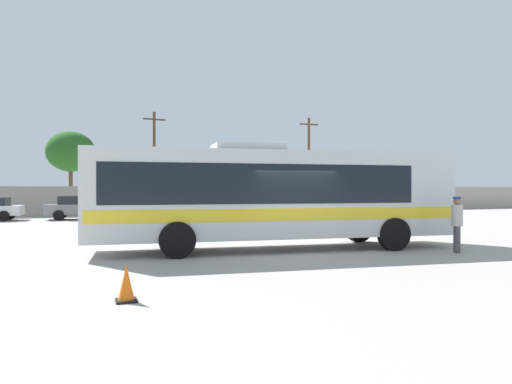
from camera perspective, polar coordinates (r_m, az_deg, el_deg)
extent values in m
plane|color=#A3A099|center=(24.04, -5.75, -4.26)|extent=(300.00, 300.00, 0.00)
cube|color=#9E998C|center=(36.19, -10.64, -1.00)|extent=(80.00, 0.30, 2.12)
cube|color=silver|center=(15.09, 2.20, -0.27)|extent=(11.83, 3.71, 2.68)
cube|color=black|center=(14.93, 0.06, 0.96)|extent=(9.75, 3.53, 1.18)
cube|color=yellow|center=(15.10, 2.20, -2.51)|extent=(11.60, 3.71, 0.38)
cube|color=#19212D|center=(17.65, 20.68, 1.38)|extent=(0.27, 2.29, 1.40)
cube|color=yellow|center=(17.69, 20.68, -3.50)|extent=(0.31, 2.49, 0.64)
cube|color=#B2B2B2|center=(14.91, -1.03, 5.35)|extent=(2.33, 1.62, 0.24)
cylinder|color=black|center=(17.62, 12.40, -4.29)|extent=(1.06, 0.40, 1.04)
cylinder|color=black|center=(15.48, 16.49, -4.95)|extent=(1.06, 0.40, 1.04)
cylinder|color=black|center=(15.79, -10.33, -4.84)|extent=(1.06, 0.40, 1.04)
cylinder|color=black|center=(13.36, -9.61, -5.80)|extent=(1.06, 0.40, 1.04)
cylinder|color=#4C4C51|center=(15.68, 23.23, -5.31)|extent=(0.15, 0.15, 0.82)
cylinder|color=#4C4C51|center=(15.54, 23.43, -5.36)|extent=(0.15, 0.15, 0.82)
cylinder|color=#B7B2A8|center=(15.55, 23.34, -2.64)|extent=(0.45, 0.45, 0.65)
sphere|color=#8C6647|center=(15.54, 23.34, -1.04)|extent=(0.22, 0.22, 0.22)
cylinder|color=navy|center=(15.53, 23.35, -0.67)|extent=(0.23, 0.23, 0.07)
cylinder|color=black|center=(31.66, -28.43, -2.60)|extent=(0.65, 0.25, 0.64)
cylinder|color=black|center=(33.39, -27.84, -2.44)|extent=(0.65, 0.25, 0.64)
cube|color=slate|center=(31.78, -20.25, -1.98)|extent=(4.68, 2.10, 0.64)
cube|color=black|center=(31.77, -20.67, -0.92)|extent=(2.62, 1.82, 0.53)
cylinder|color=black|center=(32.60, -17.65, -2.48)|extent=(0.65, 0.26, 0.64)
cylinder|color=black|center=(30.84, -17.74, -2.65)|extent=(0.65, 0.26, 0.64)
cylinder|color=black|center=(32.80, -22.62, -2.48)|extent=(0.65, 0.26, 0.64)
cylinder|color=black|center=(31.05, -22.98, -2.64)|extent=(0.65, 0.26, 0.64)
cylinder|color=#4C3823|center=(38.60, -12.32, 3.56)|extent=(0.24, 0.24, 8.15)
cube|color=#473321|center=(38.94, -12.33, 8.67)|extent=(1.80, 0.33, 0.12)
cylinder|color=#4C3823|center=(42.37, 6.47, 3.42)|extent=(0.24, 0.24, 8.34)
cube|color=#473321|center=(42.71, 6.47, 8.20)|extent=(1.80, 0.14, 0.12)
cylinder|color=brown|center=(41.20, -21.69, 0.20)|extent=(0.32, 0.32, 3.64)
ellipsoid|color=#23561E|center=(41.31, -21.70, 4.62)|extent=(3.89, 3.89, 3.30)
cube|color=black|center=(8.63, -15.56, -12.65)|extent=(0.36, 0.36, 0.04)
cone|color=orange|center=(8.56, -15.57, -10.56)|extent=(0.28, 0.28, 0.60)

